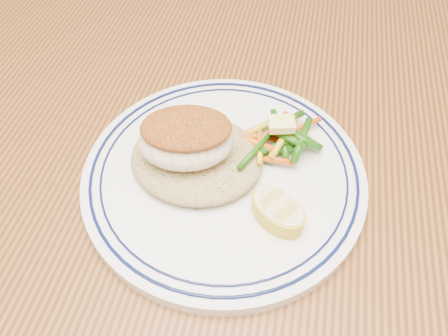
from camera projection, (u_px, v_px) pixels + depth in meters
dining_table at (226, 220)px, 0.53m from camera, size 1.50×0.90×0.75m
plate at (224, 175)px, 0.44m from camera, size 0.28×0.28×0.02m
rice_pilaf at (197, 156)px, 0.43m from camera, size 0.13×0.12×0.03m
fish_fillet at (186, 138)px, 0.41m from camera, size 0.10×0.08×0.05m
vegetable_pile at (278, 139)px, 0.45m from camera, size 0.11×0.10×0.03m
butter_pat at (281, 124)px, 0.43m from camera, size 0.03×0.03×0.01m
lemon_wedge at (278, 211)px, 0.39m from camera, size 0.07×0.07×0.02m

